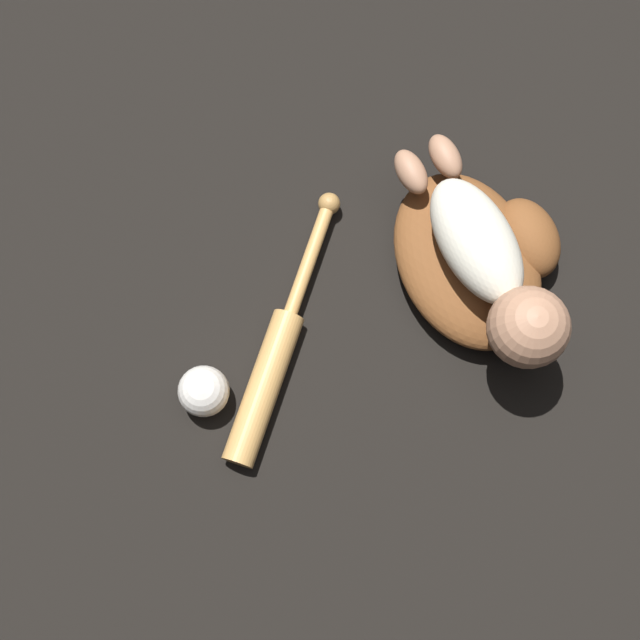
% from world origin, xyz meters
% --- Properties ---
extents(ground_plane, '(6.00, 6.00, 0.00)m').
position_xyz_m(ground_plane, '(0.00, 0.00, 0.00)').
color(ground_plane, black).
extents(baseball_glove, '(0.33, 0.30, 0.08)m').
position_xyz_m(baseball_glove, '(0.03, 0.06, 0.04)').
color(baseball_glove, brown).
rests_on(baseball_glove, ground).
extents(baby_figure, '(0.38, 0.17, 0.11)m').
position_xyz_m(baby_figure, '(0.08, 0.03, 0.13)').
color(baby_figure, silver).
rests_on(baby_figure, baseball_glove).
extents(baseball_bat, '(0.27, 0.38, 0.05)m').
position_xyz_m(baseball_bat, '(-0.03, -0.28, 0.02)').
color(baseball_bat, tan).
rests_on(baseball_bat, ground).
extents(baseball, '(0.07, 0.07, 0.07)m').
position_xyz_m(baseball, '(-0.05, -0.39, 0.04)').
color(baseball, white).
rests_on(baseball, ground).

